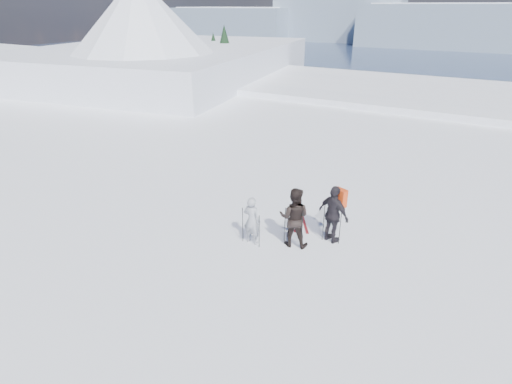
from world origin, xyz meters
TOP-DOWN VIEW (x-y plane):
  - lake_basin at (0.00, 30.00)m, footprint 820.00×820.00m
  - near_ridge at (-26.56, 29.34)m, footprint 31.37×35.68m
  - skier_grey at (-1.93, 2.57)m, footprint 0.60×0.39m
  - skier_dark at (-0.73, 3.13)m, footprint 1.12×0.97m
  - skier_pack at (0.27, 3.94)m, footprint 1.24×0.85m
  - backpack at (0.36, 4.17)m, footprint 0.47×0.37m
  - ski_poles at (-0.76, 3.14)m, footprint 2.79×1.48m
  - skis_loose at (-1.09, 4.68)m, footprint 0.97×1.68m

SIDE VIEW (x-z plane):
  - lake_basin at x=0.00m, z-range -42.31..29.31m
  - near_ridge at x=-26.56m, z-range -16.29..9.33m
  - skis_loose at x=-1.09m, z-range 0.00..0.03m
  - ski_poles at x=-0.76m, z-range -0.03..1.30m
  - skier_grey at x=-1.93m, z-range 0.00..1.63m
  - skier_pack at x=0.27m, z-range 0.00..1.95m
  - skier_dark at x=-0.73m, z-range 0.00..1.98m
  - backpack at x=0.36m, z-range 1.95..2.54m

